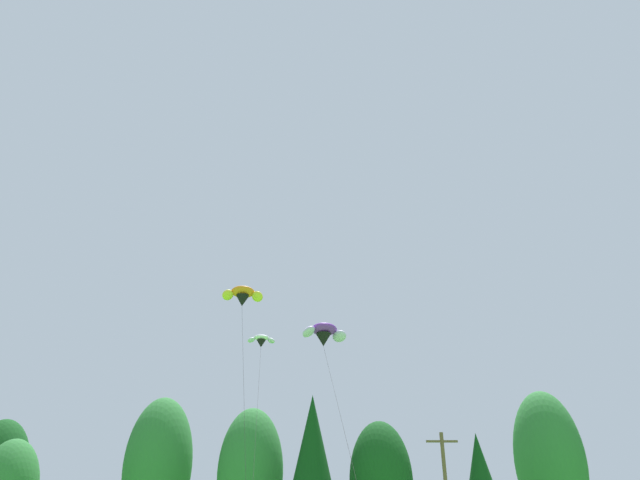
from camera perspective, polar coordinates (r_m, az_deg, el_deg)
treeline_tree_d at (r=56.64m, az=-15.19°, el=-20.07°), size 5.79×5.79×14.78m
treeline_tree_e at (r=53.44m, az=-6.66°, el=-21.22°), size 5.44×5.44×13.48m
treeline_tree_f at (r=50.36m, az=-0.74°, el=-20.31°), size 4.67×4.67×13.96m
treeline_tree_i at (r=58.87m, az=21.06°, el=-19.11°), size 5.97×5.97×15.45m
parafoil_kite_high_orange at (r=41.13m, az=-7.38°, el=-5.32°), size 3.87×12.48×16.87m
parafoil_kite_mid_purple at (r=41.98m, az=0.38°, el=-8.94°), size 3.51×20.47×14.91m
parafoil_kite_far_white at (r=49.20m, az=-5.62°, el=-9.53°), size 2.96×21.17×16.41m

